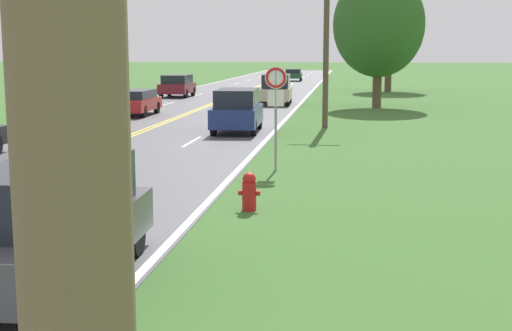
% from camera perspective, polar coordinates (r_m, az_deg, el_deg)
% --- Properties ---
extents(fire_hydrant, '(0.45, 0.29, 0.80)m').
position_cam_1_polar(fire_hydrant, '(14.69, -0.55, -2.06)').
color(fire_hydrant, red).
rests_on(fire_hydrant, ground).
extents(traffic_sign, '(0.60, 0.10, 2.85)m').
position_cam_1_polar(traffic_sign, '(19.34, 1.59, 5.87)').
color(traffic_sign, gray).
rests_on(traffic_sign, ground).
extents(utility_pole_midground, '(1.80, 0.24, 7.06)m').
position_cam_1_polar(utility_pole_midground, '(30.46, 5.64, 9.91)').
color(utility_pole_midground, brown).
rests_on(utility_pole_midground, ground).
extents(tree_left_verge, '(5.45, 5.45, 8.07)m').
position_cam_1_polar(tree_left_verge, '(58.56, 10.63, 10.65)').
color(tree_left_verge, brown).
rests_on(tree_left_verge, ground).
extents(tree_mid_treeline, '(5.19, 5.19, 7.72)m').
position_cam_1_polar(tree_mid_treeline, '(41.83, 9.79, 11.05)').
color(tree_mid_treeline, brown).
rests_on(tree_mid_treeline, ground).
extents(car_dark_grey_suv_nearest, '(1.94, 4.59, 1.71)m').
position_cam_1_polar(car_dark_grey_suv_nearest, '(10.45, -16.02, -4.30)').
color(car_dark_grey_suv_nearest, black).
rests_on(car_dark_grey_suv_nearest, ground).
extents(car_dark_blue_van_mid_near, '(1.93, 4.08, 1.74)m').
position_cam_1_polar(car_dark_blue_van_mid_near, '(28.80, -1.51, 4.48)').
color(car_dark_blue_van_mid_near, black).
rests_on(car_dark_blue_van_mid_near, ground).
extents(car_red_hatchback_mid_far, '(1.79, 4.01, 1.29)m').
position_cam_1_polar(car_red_hatchback_mid_far, '(36.81, -9.63, 5.07)').
color(car_red_hatchback_mid_far, black).
rests_on(car_red_hatchback_mid_far, ground).
extents(car_champagne_suv_receding, '(1.95, 4.30, 1.84)m').
position_cam_1_polar(car_champagne_suv_receding, '(43.70, 1.63, 6.16)').
color(car_champagne_suv_receding, black).
rests_on(car_champagne_suv_receding, ground).
extents(car_maroon_hatchback_distant, '(1.97, 3.66, 1.56)m').
position_cam_1_polar(car_maroon_hatchback_distant, '(51.03, -6.32, 6.40)').
color(car_maroon_hatchback_distant, black).
rests_on(car_maroon_hatchback_distant, ground).
extents(car_dark_green_hatchback_horizon, '(1.89, 3.58, 1.29)m').
position_cam_1_polar(car_dark_green_hatchback_horizon, '(77.51, 3.02, 7.29)').
color(car_dark_green_hatchback_horizon, black).
rests_on(car_dark_green_hatchback_horizon, ground).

